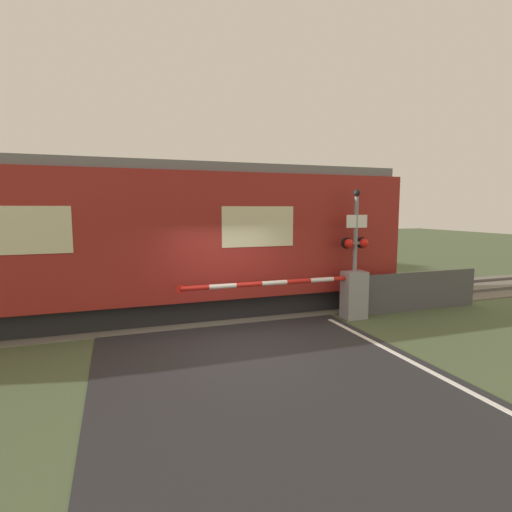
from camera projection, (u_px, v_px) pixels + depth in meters
The scene contains 6 objects.
ground_plane at pixel (241, 344), 8.53m from camera, with size 80.00×80.00×0.00m, color #475638.
track_bed at pixel (210, 310), 11.35m from camera, with size 36.00×3.20×0.13m.
train at pixel (36, 243), 9.70m from camera, with size 19.11×2.81×4.02m.
crossing_barrier at pixel (343, 293), 10.37m from camera, with size 4.93×0.44×1.25m.
signal_post at pixel (356, 245), 10.52m from camera, with size 0.76×0.26×3.38m.
roadside_fence at pixel (418, 291), 11.33m from camera, with size 4.03×0.06×1.10m.
Camera 1 is at (-2.43, -7.89, 2.88)m, focal length 28.00 mm.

